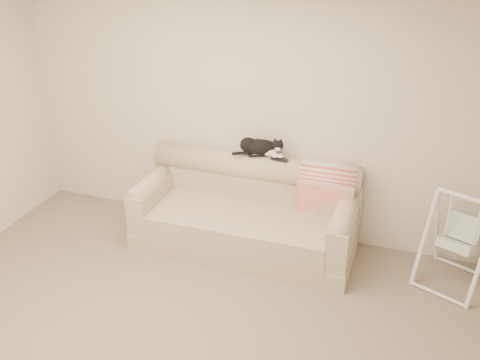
% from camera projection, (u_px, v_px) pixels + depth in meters
% --- Properties ---
extents(ground_plane, '(5.00, 5.00, 0.00)m').
position_uv_depth(ground_plane, '(172.00, 346.00, 4.23)').
color(ground_plane, '#6C5F4E').
rests_on(ground_plane, ground).
extents(room_shell, '(5.04, 4.04, 2.60)m').
position_uv_depth(room_shell, '(159.00, 171.00, 3.56)').
color(room_shell, beige).
rests_on(room_shell, ground).
extents(sofa, '(2.20, 0.93, 0.90)m').
position_uv_depth(sofa, '(247.00, 214.00, 5.42)').
color(sofa, tan).
rests_on(sofa, ground).
extents(remote_a, '(0.19, 0.12, 0.03)m').
position_uv_depth(remote_a, '(257.00, 155.00, 5.37)').
color(remote_a, black).
rests_on(remote_a, sofa).
extents(remote_b, '(0.17, 0.06, 0.02)m').
position_uv_depth(remote_b, '(280.00, 159.00, 5.28)').
color(remote_b, black).
rests_on(remote_b, sofa).
extents(tuxedo_cat, '(0.52, 0.26, 0.20)m').
position_uv_depth(tuxedo_cat, '(260.00, 147.00, 5.33)').
color(tuxedo_cat, black).
rests_on(tuxedo_cat, sofa).
extents(throw_blanket, '(0.55, 0.38, 0.58)m').
position_uv_depth(throw_blanket, '(328.00, 182.00, 5.23)').
color(throw_blanket, '#E24B35').
rests_on(throw_blanket, sofa).
extents(baby_swing, '(0.74, 0.76, 0.91)m').
position_uv_depth(baby_swing, '(459.00, 240.00, 4.78)').
color(baby_swing, white).
rests_on(baby_swing, ground).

